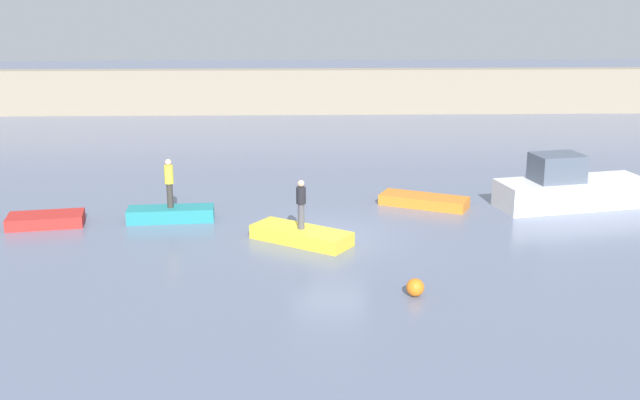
{
  "coord_description": "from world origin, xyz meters",
  "views": [
    {
      "loc": [
        -1.06,
        -25.94,
        8.53
      ],
      "look_at": [
        -0.29,
        1.01,
        0.99
      ],
      "focal_mm": 44.81,
      "sensor_mm": 36.0,
      "label": 1
    }
  ],
  "objects_px": {
    "motorboat": "(569,188)",
    "rowboat_teal": "(171,214)",
    "person_dark_shirt": "(301,202)",
    "mooring_buoy": "(415,287)",
    "rowboat_orange": "(424,201)",
    "rowboat_yellow": "(301,235)",
    "rowboat_red": "(46,220)",
    "person_yellow_shirt": "(169,181)"
  },
  "relations": [
    {
      "from": "motorboat",
      "to": "rowboat_teal",
      "type": "bearing_deg",
      "value": -174.57
    },
    {
      "from": "rowboat_teal",
      "to": "person_dark_shirt",
      "type": "height_order",
      "value": "person_dark_shirt"
    },
    {
      "from": "motorboat",
      "to": "rowboat_teal",
      "type": "height_order",
      "value": "motorboat"
    },
    {
      "from": "mooring_buoy",
      "to": "rowboat_orange",
      "type": "bearing_deg",
      "value": 79.67
    },
    {
      "from": "person_dark_shirt",
      "to": "rowboat_yellow",
      "type": "bearing_deg",
      "value": 0.0
    },
    {
      "from": "rowboat_red",
      "to": "motorboat",
      "type": "bearing_deg",
      "value": -4.14
    },
    {
      "from": "rowboat_teal",
      "to": "rowboat_yellow",
      "type": "height_order",
      "value": "rowboat_teal"
    },
    {
      "from": "rowboat_yellow",
      "to": "mooring_buoy",
      "type": "distance_m",
      "value": 5.7
    },
    {
      "from": "rowboat_yellow",
      "to": "person_yellow_shirt",
      "type": "xyz_separation_m",
      "value": [
        -4.72,
        2.57,
        1.26
      ]
    },
    {
      "from": "rowboat_red",
      "to": "rowboat_orange",
      "type": "xyz_separation_m",
      "value": [
        13.85,
        2.12,
        -0.0
      ]
    },
    {
      "from": "person_dark_shirt",
      "to": "mooring_buoy",
      "type": "bearing_deg",
      "value": -56.75
    },
    {
      "from": "rowboat_red",
      "to": "mooring_buoy",
      "type": "distance_m",
      "value": 14.01
    },
    {
      "from": "motorboat",
      "to": "rowboat_orange",
      "type": "xyz_separation_m",
      "value": [
        -5.53,
        0.23,
        -0.52
      ]
    },
    {
      "from": "rowboat_teal",
      "to": "person_yellow_shirt",
      "type": "distance_m",
      "value": 1.25
    },
    {
      "from": "rowboat_orange",
      "to": "person_dark_shirt",
      "type": "distance_m",
      "value": 6.48
    },
    {
      "from": "person_yellow_shirt",
      "to": "person_dark_shirt",
      "type": "xyz_separation_m",
      "value": [
        4.72,
        -2.57,
        -0.11
      ]
    },
    {
      "from": "rowboat_teal",
      "to": "mooring_buoy",
      "type": "bearing_deg",
      "value": -47.46
    },
    {
      "from": "rowboat_red",
      "to": "person_dark_shirt",
      "type": "distance_m",
      "value": 9.4
    },
    {
      "from": "motorboat",
      "to": "rowboat_red",
      "type": "bearing_deg",
      "value": -174.42
    },
    {
      "from": "motorboat",
      "to": "rowboat_yellow",
      "type": "relative_size",
      "value": 1.77
    },
    {
      "from": "rowboat_orange",
      "to": "rowboat_yellow",
      "type": "bearing_deg",
      "value": -113.46
    },
    {
      "from": "rowboat_orange",
      "to": "person_yellow_shirt",
      "type": "bearing_deg",
      "value": -145.12
    },
    {
      "from": "person_yellow_shirt",
      "to": "mooring_buoy",
      "type": "xyz_separation_m",
      "value": [
        7.84,
        -7.34,
        -1.24
      ]
    },
    {
      "from": "rowboat_red",
      "to": "rowboat_orange",
      "type": "bearing_deg",
      "value": -0.99
    },
    {
      "from": "rowboat_red",
      "to": "person_yellow_shirt",
      "type": "relative_size",
      "value": 1.45
    },
    {
      "from": "rowboat_teal",
      "to": "rowboat_yellow",
      "type": "bearing_deg",
      "value": -32.95
    },
    {
      "from": "rowboat_red",
      "to": "rowboat_orange",
      "type": "relative_size",
      "value": 0.78
    },
    {
      "from": "mooring_buoy",
      "to": "rowboat_yellow",
      "type": "bearing_deg",
      "value": 123.25
    },
    {
      "from": "motorboat",
      "to": "rowboat_red",
      "type": "height_order",
      "value": "motorboat"
    },
    {
      "from": "rowboat_red",
      "to": "rowboat_teal",
      "type": "height_order",
      "value": "rowboat_teal"
    },
    {
      "from": "rowboat_yellow",
      "to": "person_dark_shirt",
      "type": "height_order",
      "value": "person_dark_shirt"
    },
    {
      "from": "rowboat_red",
      "to": "rowboat_teal",
      "type": "xyz_separation_m",
      "value": [
        4.37,
        0.47,
        0.04
      ]
    },
    {
      "from": "rowboat_teal",
      "to": "person_yellow_shirt",
      "type": "height_order",
      "value": "person_yellow_shirt"
    },
    {
      "from": "rowboat_orange",
      "to": "motorboat",
      "type": "bearing_deg",
      "value": 22.56
    },
    {
      "from": "motorboat",
      "to": "person_dark_shirt",
      "type": "relative_size",
      "value": 3.65
    },
    {
      "from": "motorboat",
      "to": "person_dark_shirt",
      "type": "height_order",
      "value": "person_dark_shirt"
    },
    {
      "from": "rowboat_red",
      "to": "person_dark_shirt",
      "type": "relative_size",
      "value": 1.57
    },
    {
      "from": "rowboat_yellow",
      "to": "person_dark_shirt",
      "type": "relative_size",
      "value": 2.06
    },
    {
      "from": "rowboat_yellow",
      "to": "person_dark_shirt",
      "type": "xyz_separation_m",
      "value": [
        -0.0,
        0.0,
        1.15
      ]
    },
    {
      "from": "rowboat_red",
      "to": "person_yellow_shirt",
      "type": "distance_m",
      "value": 4.58
    },
    {
      "from": "rowboat_yellow",
      "to": "rowboat_red",
      "type": "bearing_deg",
      "value": -158.99
    },
    {
      "from": "rowboat_yellow",
      "to": "mooring_buoy",
      "type": "relative_size",
      "value": 6.74
    }
  ]
}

